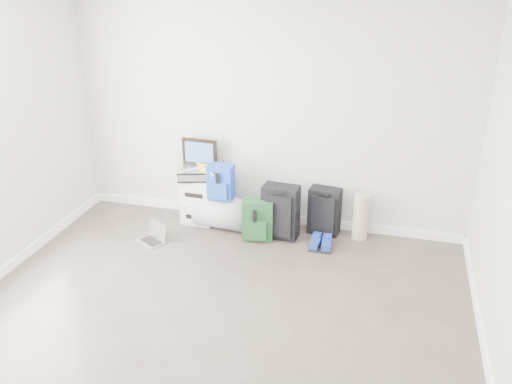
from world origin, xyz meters
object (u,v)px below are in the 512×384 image
(duffel_bag, at_px, (222,212))
(large_suitcase, at_px, (280,212))
(briefcase, at_px, (197,173))
(boxes_stack, at_px, (199,200))
(carry_on, at_px, (324,211))
(laptop, at_px, (154,237))

(duffel_bag, height_order, large_suitcase, large_suitcase)
(briefcase, bearing_deg, large_suitcase, -23.98)
(boxes_stack, relative_size, briefcase, 1.29)
(boxes_stack, xyz_separation_m, carry_on, (1.47, 0.09, -0.01))
(duffel_bag, distance_m, large_suitcase, 0.71)
(boxes_stack, bearing_deg, large_suitcase, -5.67)
(laptop, bearing_deg, duffel_bag, 69.70)
(boxes_stack, height_order, duffel_bag, boxes_stack)
(duffel_bag, relative_size, carry_on, 1.13)
(large_suitcase, bearing_deg, laptop, -156.00)
(large_suitcase, height_order, laptop, large_suitcase)
(large_suitcase, xyz_separation_m, carry_on, (0.46, 0.22, -0.03))
(briefcase, xyz_separation_m, large_suitcase, (1.01, -0.13, -0.31))
(briefcase, relative_size, duffel_bag, 0.71)
(carry_on, xyz_separation_m, laptop, (-1.79, -0.68, -0.22))
(boxes_stack, xyz_separation_m, briefcase, (0.00, 0.00, 0.34))
(carry_on, distance_m, laptop, 1.93)
(briefcase, distance_m, duffel_bag, 0.54)
(large_suitcase, bearing_deg, duffel_bag, -179.83)
(briefcase, xyz_separation_m, laptop, (-0.32, -0.60, -0.57))
(boxes_stack, bearing_deg, laptop, -116.61)
(carry_on, relative_size, laptop, 1.53)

